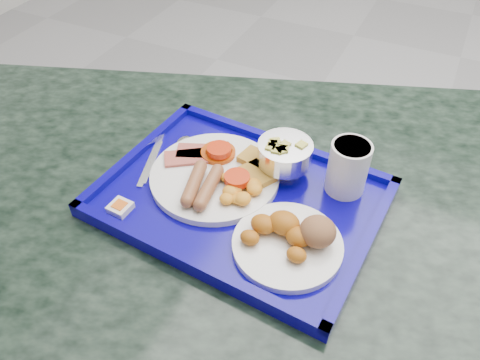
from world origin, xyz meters
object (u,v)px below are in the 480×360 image
object	(u,v)px
tray	(240,199)
bread_plate	(292,238)
juice_cup	(348,166)
table	(225,273)
main_plate	(219,175)
fruit_bowl	(284,154)

from	to	relation	value
tray	bread_plate	world-z (taller)	bread_plate
bread_plate	tray	bearing A→B (deg)	152.11
tray	bread_plate	size ratio (longest dim) A/B	2.84
tray	juice_cup	size ratio (longest dim) A/B	5.10
table	bread_plate	distance (m)	0.29
tray	juice_cup	world-z (taller)	juice_cup
bread_plate	juice_cup	bearing A→B (deg)	76.77
table	juice_cup	distance (m)	0.36
table	juice_cup	size ratio (longest dim) A/B	15.39
juice_cup	bread_plate	bearing A→B (deg)	-103.23
main_plate	bread_plate	world-z (taller)	bread_plate
table	juice_cup	world-z (taller)	juice_cup
fruit_bowl	juice_cup	size ratio (longest dim) A/B	1.01
table	main_plate	bearing A→B (deg)	124.42
juice_cup	fruit_bowl	bearing A→B (deg)	-175.84
main_plate	fruit_bowl	distance (m)	0.13
table	juice_cup	xyz separation A→B (m)	(0.19, 0.12, 0.28)
main_plate	table	bearing A→B (deg)	-55.58
main_plate	bread_plate	xyz separation A→B (m)	(0.18, -0.09, 0.01)
table	main_plate	size ratio (longest dim) A/B	6.38
fruit_bowl	table	bearing A→B (deg)	-122.96
tray	fruit_bowl	size ratio (longest dim) A/B	5.03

